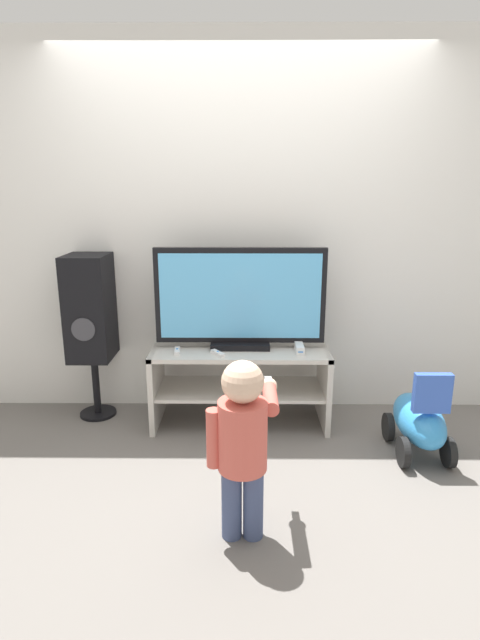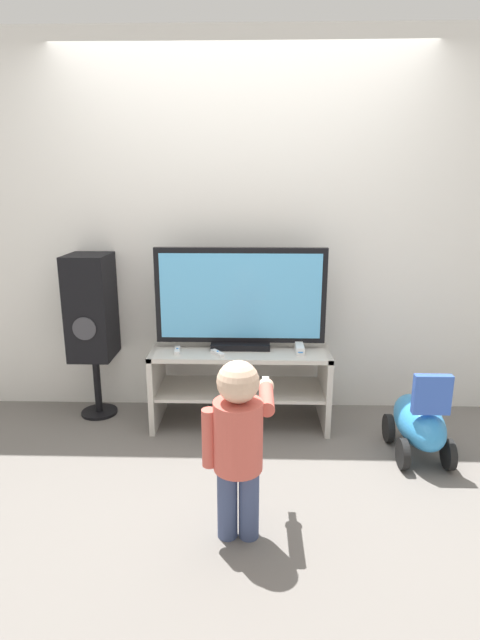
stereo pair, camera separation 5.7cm
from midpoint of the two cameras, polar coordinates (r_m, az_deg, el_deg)
ground_plane at (r=3.38m, az=0.43°, el=-13.31°), size 16.00×16.00×0.00m
wall_back at (r=3.55m, az=0.66°, el=10.13°), size 10.00×0.06×2.60m
tv_stand at (r=3.44m, az=0.52°, el=-6.14°), size 1.19×0.48×0.54m
television at (r=3.31m, az=0.55°, el=2.37°), size 1.13×0.20×0.68m
game_console at (r=3.32m, az=7.32°, el=-3.26°), size 0.05×0.16×0.05m
remote_primary at (r=3.33m, az=-6.68°, el=-3.46°), size 0.05×0.13×0.03m
remote_secondary at (r=3.25m, az=-2.07°, el=-3.80°), size 0.10×0.13×0.03m
child at (r=2.30m, az=0.58°, el=-13.11°), size 0.33×0.49×0.88m
speaker_tower at (r=3.58m, az=-16.18°, el=1.10°), size 0.28×0.35×1.16m
ride_on_toy at (r=3.28m, az=20.28°, el=-10.90°), size 0.30×0.58×0.58m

